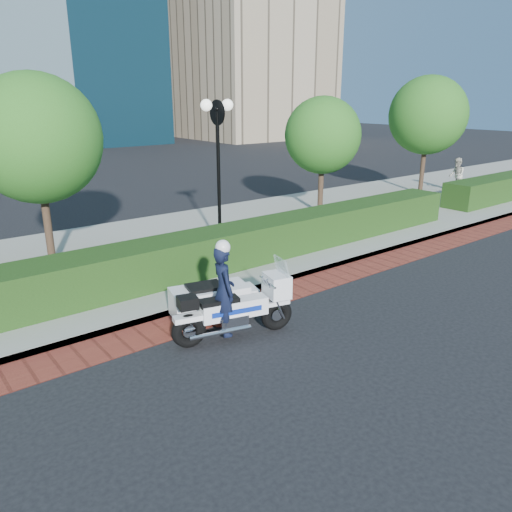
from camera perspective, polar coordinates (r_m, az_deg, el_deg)
ground at (r=10.69m, az=7.32°, el=-6.92°), size 120.00×120.00×0.00m
brick_strip at (r=11.69m, az=2.09°, el=-4.51°), size 60.00×1.00×0.01m
sidewalk at (r=15.17m, az=-8.92°, el=0.89°), size 60.00×8.00×0.15m
hedge_main at (r=13.05m, az=-3.83°, el=0.89°), size 18.00×1.20×1.00m
lamppost at (r=14.44m, az=-4.36°, el=11.89°), size 1.02×0.70×4.21m
tree_b at (r=13.72m, az=-23.81°, el=12.15°), size 3.20×3.20×4.89m
tree_c at (r=18.95m, az=7.64°, el=13.49°), size 2.80×2.80×4.30m
tree_d at (r=23.99m, az=19.04°, el=14.95°), size 3.40×3.40×5.16m
police_motorcycle at (r=9.73m, az=-3.85°, el=-4.99°), size 2.43×2.03×1.99m
pedestrian at (r=25.08m, az=21.95°, el=8.57°), size 0.97×0.97×1.58m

